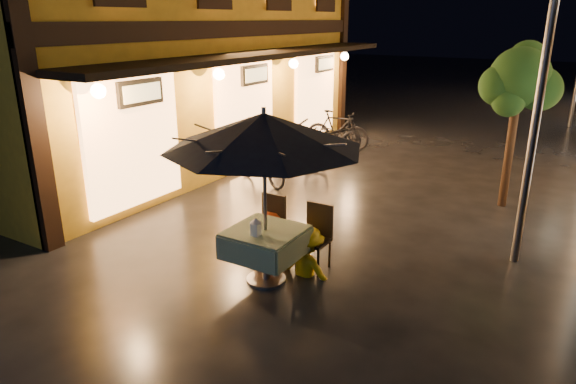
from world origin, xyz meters
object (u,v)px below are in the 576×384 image
Objects in this scene: cafe_table at (266,242)px; person_orange at (269,213)px; person_yellow at (308,229)px; streetlamp_near at (544,66)px; patio_umbrella at (264,131)px; bicycle_0 at (262,163)px; table_lantern at (256,226)px.

cafe_table is 0.70m from person_orange.
person_orange is 0.71m from person_yellow.
person_orange reaches higher than cafe_table.
patio_umbrella is (-2.91, -2.49, -0.77)m from streetlamp_near.
bicycle_0 is (-2.27, 3.16, -0.29)m from person_orange.
bicycle_0 is (-5.50, 1.27, -2.45)m from streetlamp_near.
person_orange is (-3.24, -1.89, -2.16)m from streetlamp_near.
streetlamp_near is 4.49m from cafe_table.
cafe_table is 0.40m from table_lantern.
patio_umbrella is 1.59m from person_yellow.
person_orange is at bearing 118.51° from patio_umbrella.
person_yellow is at bearing 53.02° from cafe_table.
table_lantern is 0.18× the size of person_yellow.
streetlamp_near is 16.92× the size of table_lantern.
person_orange is 0.85× the size of bicycle_0.
patio_umbrella reaches higher than person_orange.
person_orange is (-0.33, 0.60, 0.17)m from cafe_table.
person_orange is at bearing -121.73° from bicycle_0.
patio_umbrella is (0.00, 0.00, 1.56)m from cafe_table.
bicycle_0 is at bearing 122.99° from table_lantern.
patio_umbrella reaches higher than cafe_table.
person_yellow is at bearing 62.56° from table_lantern.
streetlamp_near is at bearing -139.82° from person_yellow.
streetlamp_near is at bearing -130.69° from person_orange.
bicycle_0 is (-2.59, 3.76, -1.68)m from patio_umbrella.
person_orange is at bearing 111.48° from table_lantern.
cafe_table is at bearing -122.79° from bicycle_0.
table_lantern is at bearing -90.00° from cafe_table.
streetlamp_near reaches higher than table_lantern.
cafe_table is 0.37× the size of patio_umbrella.
patio_umbrella is 1.76× the size of person_orange.
bicycle_0 is (-2.59, 3.76, -0.12)m from cafe_table.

